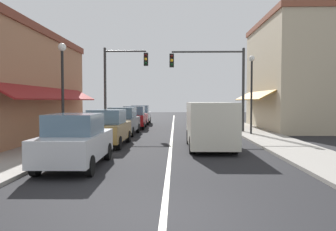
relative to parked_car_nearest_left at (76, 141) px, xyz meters
The scene contains 15 objects.
ground_plane 13.40m from the parked_car_nearest_left, 76.72° to the left, with size 80.00×80.00×0.00m, color black.
sidewalk_left 13.26m from the parked_car_nearest_left, 100.57° to the left, with size 2.60×56.00×0.12m, color gray.
sidewalk_right 15.60m from the parked_car_nearest_left, 56.62° to the left, with size 2.60×56.00×0.12m, color gray.
lane_center_stripe 13.40m from the parked_car_nearest_left, 76.72° to the left, with size 0.14×52.00×0.01m, color silver.
storefront_right_block 19.78m from the parked_car_nearest_left, 50.33° to the left, with size 6.47×10.20×8.39m.
parked_car_nearest_left is the anchor object (origin of this frame).
parked_car_second_left 5.17m from the parked_car_nearest_left, 90.15° to the left, with size 1.82×4.12×1.77m.
parked_car_third_left 10.38m from the parked_car_nearest_left, 90.55° to the left, with size 1.84×4.13×1.77m.
parked_car_far_left 15.22m from the parked_car_nearest_left, 89.86° to the left, with size 1.86×4.14×1.77m.
parked_car_distant_left 20.13m from the parked_car_nearest_left, 90.03° to the left, with size 1.84×4.13×1.77m.
van_in_lane 6.64m from the parked_car_nearest_left, 42.73° to the left, with size 2.01×5.18×2.12m.
traffic_signal_mast_arm 13.50m from the parked_car_nearest_left, 62.19° to the left, with size 5.07×0.50×5.75m.
traffic_signal_left_corner 13.04m from the parked_car_nearest_left, 93.30° to the left, with size 3.18×0.50×5.96m.
street_lamp_left_near 4.91m from the parked_car_nearest_left, 114.11° to the left, with size 0.36×0.36×4.77m.
street_lamp_right_mid 13.09m from the parked_car_nearest_left, 51.25° to the left, with size 0.36×0.36×5.01m.
Camera 1 is at (0.22, -5.75, 2.20)m, focal length 35.29 mm.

